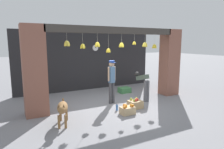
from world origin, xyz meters
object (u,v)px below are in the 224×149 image
dog (62,108)px  produce_box_green (124,90)px  fruit_crate_oranges (127,110)px  shopkeeper (112,78)px  water_bottle (117,107)px  worker_stooping (143,82)px  wall_clock (95,48)px  fruit_crate_apples (135,104)px

dog → produce_box_green: dog is taller
fruit_crate_oranges → produce_box_green: 2.83m
shopkeeper → water_bottle: bearing=65.9°
worker_stooping → fruit_crate_oranges: (-1.41, -1.08, -0.59)m
shopkeeper → wall_clock: size_ratio=5.23×
worker_stooping → wall_clock: bearing=108.0°
shopkeeper → wall_clock: bearing=-108.7°
produce_box_green → shopkeeper: bearing=-137.7°
dog → fruit_crate_oranges: 2.12m
fruit_crate_oranges → water_bottle: bearing=104.9°
shopkeeper → water_bottle: shopkeeper is taller
dog → wall_clock: size_ratio=3.30×
dog → worker_stooping: 3.64m
fruit_crate_oranges → wall_clock: 4.36m
dog → wall_clock: bearing=162.7°
fruit_crate_apples → produce_box_green: size_ratio=0.90×
dog → fruit_crate_apples: bearing=113.6°
fruit_crate_oranges → dog: bearing=176.8°
dog → fruit_crate_oranges: size_ratio=2.27×
fruit_crate_oranges → fruit_crate_apples: (0.57, 0.39, 0.00)m
fruit_crate_apples → water_bottle: bearing=173.0°
shopkeeper → worker_stooping: (1.32, -0.20, -0.24)m
shopkeeper → produce_box_green: 1.95m
worker_stooping → fruit_crate_oranges: worker_stooping is taller
worker_stooping → shopkeeper: bearing=172.1°
worker_stooping → fruit_crate_oranges: bearing=-141.8°
dog → shopkeeper: size_ratio=0.63×
fruit_crate_apples → water_bottle: size_ratio=2.07×
worker_stooping → dog: bearing=-163.8°
shopkeeper → worker_stooping: shopkeeper is taller
shopkeeper → produce_box_green: size_ratio=3.19×
wall_clock → fruit_crate_apples: bearing=-89.7°
worker_stooping → wall_clock: size_ratio=3.50×
fruit_crate_oranges → wall_clock: bearing=81.9°
wall_clock → dog: bearing=-125.1°
produce_box_green → wall_clock: size_ratio=1.64×
wall_clock → fruit_crate_oranges: bearing=-98.1°
water_bottle → wall_clock: wall_clock is taller
dog → water_bottle: 2.03m
produce_box_green → water_bottle: size_ratio=2.31×
dog → water_bottle: bearing=118.1°
fruit_crate_apples → wall_clock: wall_clock is taller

